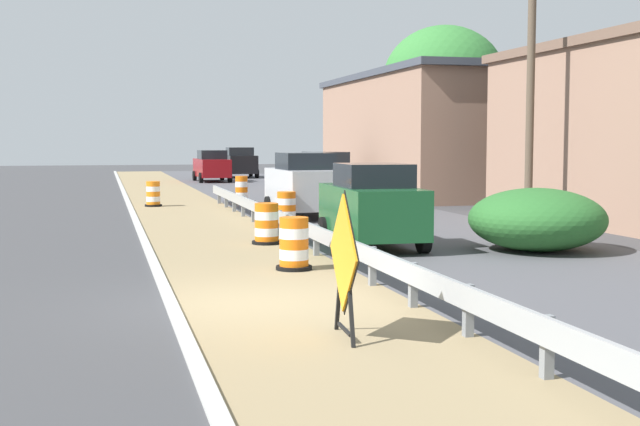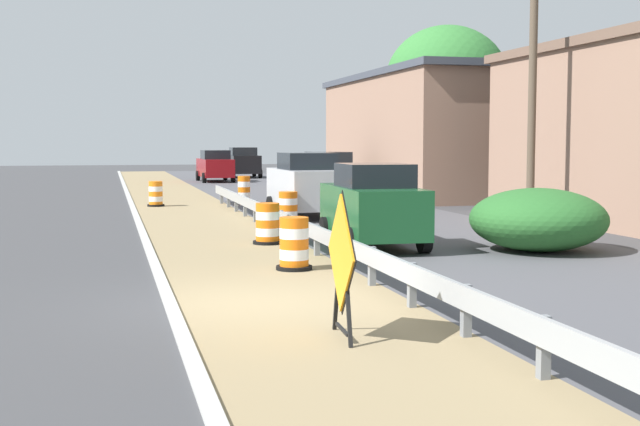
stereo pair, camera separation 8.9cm
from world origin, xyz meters
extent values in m
plane|color=#3D3D3F|center=(0.00, 0.00, 0.00)|extent=(160.00, 160.00, 0.00)
cube|color=#8E7A56|center=(0.65, 0.00, 0.00)|extent=(3.70, 120.00, 0.01)
cube|color=#4C4C51|center=(6.19, 0.00, 0.00)|extent=(7.37, 120.00, 0.00)
cube|color=#ADADA8|center=(-1.30, 0.00, 0.00)|extent=(0.20, 120.00, 0.11)
cube|color=#999EA3|center=(2.25, 0.09, 0.55)|extent=(0.08, 44.94, 0.32)
cube|color=slate|center=(2.33, -5.02, 0.35)|extent=(0.12, 0.12, 0.70)
cube|color=slate|center=(2.33, -2.98, 0.35)|extent=(0.12, 0.12, 0.70)
cube|color=slate|center=(2.33, -0.94, 0.35)|extent=(0.12, 0.12, 0.70)
cube|color=slate|center=(2.33, 1.11, 0.35)|extent=(0.12, 0.12, 0.70)
cube|color=slate|center=(2.33, 3.15, 0.35)|extent=(0.12, 0.12, 0.70)
cube|color=slate|center=(2.33, 5.19, 0.35)|extent=(0.12, 0.12, 0.70)
cube|color=slate|center=(2.33, 7.23, 0.35)|extent=(0.12, 0.12, 0.70)
cube|color=slate|center=(2.33, 9.28, 0.35)|extent=(0.12, 0.12, 0.70)
cube|color=slate|center=(2.33, 11.32, 0.35)|extent=(0.12, 0.12, 0.70)
cube|color=slate|center=(2.33, 13.36, 0.35)|extent=(0.12, 0.12, 0.70)
cube|color=slate|center=(2.33, 15.41, 0.35)|extent=(0.12, 0.12, 0.70)
cube|color=slate|center=(2.33, 17.45, 0.35)|extent=(0.12, 0.12, 0.70)
cube|color=slate|center=(2.33, 19.49, 0.35)|extent=(0.12, 0.12, 0.70)
cube|color=slate|center=(2.33, 21.53, 0.35)|extent=(0.12, 0.12, 0.70)
cube|color=black|center=(0.71, -3.01, 0.52)|extent=(0.07, 0.39, 1.06)
cube|color=black|center=(0.75, -2.31, 0.52)|extent=(0.07, 0.39, 1.06)
cube|color=black|center=(0.73, -2.66, 0.12)|extent=(0.09, 0.72, 0.04)
cube|color=orange|center=(0.71, -2.66, 1.13)|extent=(0.13, 1.54, 1.54)
cube|color=black|center=(0.73, -2.66, 1.13)|extent=(0.12, 1.63, 1.63)
cylinder|color=orange|center=(1.39, 3.27, 0.11)|extent=(0.58, 0.58, 0.21)
cylinder|color=white|center=(1.39, 3.27, 0.32)|extent=(0.58, 0.58, 0.21)
cylinder|color=orange|center=(1.39, 3.27, 0.53)|extent=(0.58, 0.58, 0.21)
cylinder|color=white|center=(1.39, 3.27, 0.74)|extent=(0.58, 0.58, 0.21)
cylinder|color=orange|center=(1.39, 3.27, 0.95)|extent=(0.58, 0.58, 0.21)
cylinder|color=black|center=(1.39, 3.27, 0.04)|extent=(0.73, 0.73, 0.08)
cylinder|color=orange|center=(1.66, 7.60, 0.10)|extent=(0.60, 0.60, 0.21)
cylinder|color=white|center=(1.66, 7.60, 0.31)|extent=(0.60, 0.60, 0.21)
cylinder|color=orange|center=(1.66, 7.60, 0.51)|extent=(0.60, 0.60, 0.21)
cylinder|color=white|center=(1.66, 7.60, 0.72)|extent=(0.60, 0.60, 0.21)
cylinder|color=orange|center=(1.66, 7.60, 0.93)|extent=(0.60, 0.60, 0.21)
cylinder|color=black|center=(1.66, 7.60, 0.04)|extent=(0.75, 0.75, 0.08)
cylinder|color=orange|center=(3.23, 12.53, 0.10)|extent=(0.58, 0.58, 0.20)
cylinder|color=white|center=(3.23, 12.53, 0.30)|extent=(0.58, 0.58, 0.20)
cylinder|color=orange|center=(3.23, 12.53, 0.50)|extent=(0.58, 0.58, 0.20)
cylinder|color=white|center=(3.23, 12.53, 0.70)|extent=(0.58, 0.58, 0.20)
cylinder|color=orange|center=(3.23, 12.53, 0.90)|extent=(0.58, 0.58, 0.20)
cylinder|color=black|center=(3.23, 12.53, 0.04)|extent=(0.73, 0.73, 0.08)
cylinder|color=orange|center=(3.27, 21.54, 0.11)|extent=(0.51, 0.51, 0.23)
cylinder|color=white|center=(3.27, 21.54, 0.34)|extent=(0.51, 0.51, 0.23)
cylinder|color=orange|center=(3.27, 21.54, 0.57)|extent=(0.51, 0.51, 0.23)
cylinder|color=white|center=(3.27, 21.54, 0.79)|extent=(0.51, 0.51, 0.23)
cylinder|color=orange|center=(3.27, 21.54, 1.02)|extent=(0.51, 0.51, 0.23)
cylinder|color=black|center=(3.27, 21.54, 0.04)|extent=(0.64, 0.64, 0.08)
cylinder|color=orange|center=(-0.39, 20.68, 0.10)|extent=(0.54, 0.54, 0.20)
cylinder|color=white|center=(-0.39, 20.68, 0.30)|extent=(0.54, 0.54, 0.20)
cylinder|color=orange|center=(-0.39, 20.68, 0.50)|extent=(0.54, 0.54, 0.20)
cylinder|color=white|center=(-0.39, 20.68, 0.70)|extent=(0.54, 0.54, 0.20)
cylinder|color=orange|center=(-0.39, 20.68, 0.90)|extent=(0.54, 0.54, 0.20)
cylinder|color=black|center=(-0.39, 20.68, 0.04)|extent=(0.67, 0.67, 0.08)
cube|color=silver|center=(4.31, 14.72, 0.97)|extent=(1.96, 4.10, 1.31)
cube|color=black|center=(4.31, 14.56, 1.91)|extent=(1.70, 1.91, 0.56)
cylinder|color=black|center=(3.35, 16.02, 0.32)|extent=(0.24, 0.65, 0.64)
cylinder|color=black|center=(5.18, 16.08, 0.32)|extent=(0.24, 0.65, 0.64)
cylinder|color=black|center=(3.44, 13.36, 0.32)|extent=(0.24, 0.65, 0.64)
cylinder|color=black|center=(5.27, 13.42, 0.32)|extent=(0.24, 0.65, 0.64)
cube|color=#4C5156|center=(7.67, 24.35, 0.92)|extent=(1.94, 4.70, 1.20)
cube|color=black|center=(7.67, 24.54, 1.80)|extent=(1.73, 2.16, 0.56)
cylinder|color=black|center=(8.63, 22.81, 0.32)|extent=(0.22, 0.64, 0.64)
cylinder|color=black|center=(6.72, 22.80, 0.32)|extent=(0.22, 0.64, 0.64)
cylinder|color=black|center=(8.62, 25.90, 0.32)|extent=(0.22, 0.64, 0.64)
cylinder|color=black|center=(6.70, 25.89, 0.32)|extent=(0.22, 0.64, 0.64)
cube|color=#195128|center=(4.01, 6.35, 0.90)|extent=(1.89, 4.11, 1.16)
cube|color=black|center=(4.00, 6.19, 1.76)|extent=(1.64, 1.92, 0.56)
cylinder|color=black|center=(3.19, 7.71, 0.32)|extent=(0.24, 0.65, 0.64)
cylinder|color=black|center=(4.93, 7.65, 0.32)|extent=(0.24, 0.65, 0.64)
cylinder|color=black|center=(3.09, 5.05, 0.32)|extent=(0.24, 0.65, 0.64)
cylinder|color=black|center=(4.83, 4.98, 0.32)|extent=(0.24, 0.65, 0.64)
cube|color=black|center=(7.13, 46.09, 0.94)|extent=(1.98, 4.06, 1.25)
cube|color=black|center=(7.13, 46.25, 1.85)|extent=(1.76, 1.88, 0.56)
cylinder|color=black|center=(8.08, 44.75, 0.32)|extent=(0.23, 0.64, 0.64)
cylinder|color=black|center=(6.15, 44.77, 0.32)|extent=(0.23, 0.64, 0.64)
cylinder|color=black|center=(8.11, 47.41, 0.32)|extent=(0.23, 0.64, 0.64)
cylinder|color=black|center=(6.17, 47.43, 0.32)|extent=(0.23, 0.64, 0.64)
cube|color=maroon|center=(4.43, 40.61, 0.88)|extent=(1.90, 4.69, 1.12)
cube|color=black|center=(4.43, 40.42, 1.72)|extent=(1.67, 2.18, 0.56)
cylinder|color=black|center=(3.50, 42.13, 0.32)|extent=(0.23, 0.64, 0.64)
cylinder|color=black|center=(5.29, 42.17, 0.32)|extent=(0.23, 0.64, 0.64)
cylinder|color=black|center=(3.56, 39.05, 0.32)|extent=(0.23, 0.64, 0.64)
cylinder|color=black|center=(5.36, 39.09, 0.32)|extent=(0.23, 0.64, 0.64)
cube|color=#93705B|center=(13.10, 25.56, 2.77)|extent=(6.62, 15.14, 5.54)
cube|color=#3D424C|center=(13.10, 25.56, 5.69)|extent=(6.88, 15.75, 0.30)
cylinder|color=brown|center=(10.01, 9.69, 4.59)|extent=(0.24, 0.24, 9.18)
ellipsoid|color=#286028|center=(7.57, 4.72, 0.74)|extent=(3.21, 3.21, 1.48)
cylinder|color=#4C3D2D|center=(12.87, 23.10, 1.55)|extent=(0.36, 0.36, 3.09)
ellipsoid|color=#337533|center=(12.87, 23.10, 5.31)|extent=(5.56, 5.56, 5.00)
camera|label=1|loc=(-2.30, -13.11, 2.58)|focal=47.40mm
camera|label=2|loc=(-2.21, -13.13, 2.58)|focal=47.40mm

